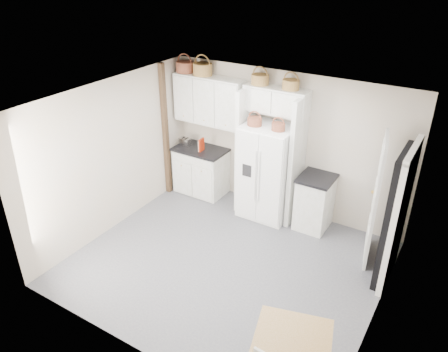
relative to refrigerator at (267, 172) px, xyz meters
The scene contains 26 objects.
floor 1.84m from the refrigerator, 84.71° to the right, with size 4.50×4.50×0.00m, color #444553.
ceiling 2.38m from the refrigerator, 84.71° to the right, with size 4.50×4.50×0.00m, color white.
wall_back 0.60m from the refrigerator, 68.45° to the left, with size 4.50×4.50×0.00m, color #C8B497.
wall_left 2.69m from the refrigerator, 142.35° to the right, with size 4.00×4.00×0.00m, color #C8B497.
wall_right 2.93m from the refrigerator, 34.02° to the right, with size 4.00×4.00×0.00m, color #C8B497.
refrigerator is the anchor object (origin of this frame).
base_cab_left 1.54m from the refrigerator, behind, with size 0.98×0.62×0.91m, color beige.
base_cab_right 0.98m from the refrigerator, ahead, with size 0.53×0.64×0.94m, color beige.
counter_left 1.49m from the refrigerator, behind, with size 1.02×0.66×0.04m, color black.
counter_right 0.91m from the refrigerator, ahead, with size 0.58×0.68×0.04m, color black.
toaster 1.84m from the refrigerator, behind, with size 0.23×0.13×0.16m, color silver.
cookbook_red 1.42m from the refrigerator, behind, with size 0.04×0.16×0.25m, color #A82209.
cookbook_cream 1.44m from the refrigerator, behind, with size 0.03×0.15×0.23m, color silver.
basket_upper_a 2.47m from the refrigerator, behind, with size 0.34×0.34×0.19m, color brown.
basket_upper_b 2.19m from the refrigerator, behind, with size 0.36×0.36×0.21m, color brown.
basket_bridge_a 1.62m from the refrigerator, 147.00° to the left, with size 0.31×0.31×0.17m, color brown.
basket_bridge_b 1.60m from the refrigerator, 41.31° to the left, with size 0.28×0.28×0.16m, color brown.
basket_fridge_a 0.97m from the refrigerator, 157.11° to the right, with size 0.26×0.26×0.14m, color brown.
basket_fridge_b 0.96m from the refrigerator, 26.14° to the right, with size 0.23×0.23×0.12m, color brown.
upper_cabinet 1.71m from the refrigerator, behind, with size 1.40×0.34×0.90m, color beige.
bridge_cabinet 1.28m from the refrigerator, 90.00° to the left, with size 1.12×0.34×0.45m, color beige.
fridge_panel_left 0.59m from the refrigerator, behind, with size 0.08×0.60×2.30m, color beige.
fridge_panel_right 0.59m from the refrigerator, ahead, with size 0.08×0.60×2.30m, color beige.
trim_post 2.11m from the refrigerator, behind, with size 0.09×0.09×2.60m, color #322213.
doorway_void 2.40m from the refrigerator, 15.03° to the right, with size 0.18×0.85×2.05m, color black.
door_slab 1.98m from the refrigerator, ahead, with size 0.80×0.04×2.05m, color white.
Camera 1 is at (2.82, -4.66, 4.39)m, focal length 35.00 mm.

